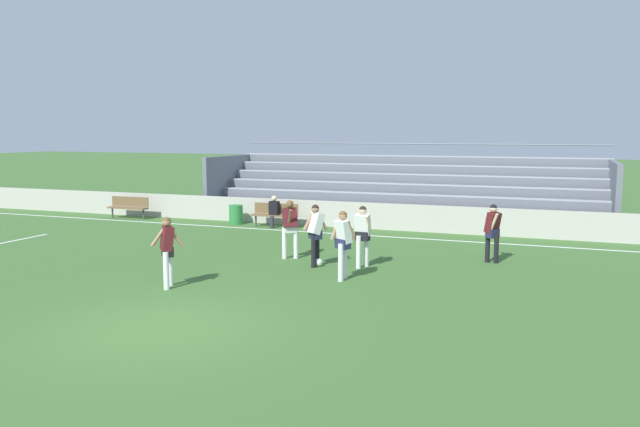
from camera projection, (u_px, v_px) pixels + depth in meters
ground_plane at (157, 329)px, 11.64m from camera, size 160.00×160.00×0.00m
field_line_sideline at (349, 234)px, 22.25m from camera, size 44.00×0.12×0.01m
sideline_wall at (362, 215)px, 23.60m from camera, size 48.00×0.16×0.98m
bleacher_stand at (401, 187)px, 26.06m from camera, size 16.26×4.56×3.10m
bench_centre_sideline at (129, 205)px, 26.27m from camera, size 1.80×0.40×0.90m
bench_near_wall_gap at (275, 213)px, 23.91m from camera, size 1.80×0.40×0.90m
trash_bin at (236, 215)px, 24.67m from camera, size 0.54×0.54×0.76m
spectator_seated at (274, 209)px, 23.78m from camera, size 0.36×0.42×1.21m
player_white_pressing_high at (315, 230)px, 16.85m from camera, size 0.64×0.54×1.69m
player_white_challenging at (343, 239)px, 15.32m from camera, size 0.60×0.46×1.71m
player_dark_on_ball at (493, 228)px, 17.36m from camera, size 0.48×0.59×1.63m
player_white_wide_left at (363, 231)px, 16.76m from camera, size 0.48×0.49×1.66m
player_dark_deep_cover at (290, 224)px, 17.92m from camera, size 0.54×0.67×1.69m
player_dark_wide_right at (167, 246)px, 14.58m from camera, size 0.73×0.48×1.67m
soccer_ball at (318, 262)px, 16.97m from camera, size 0.22×0.22×0.22m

